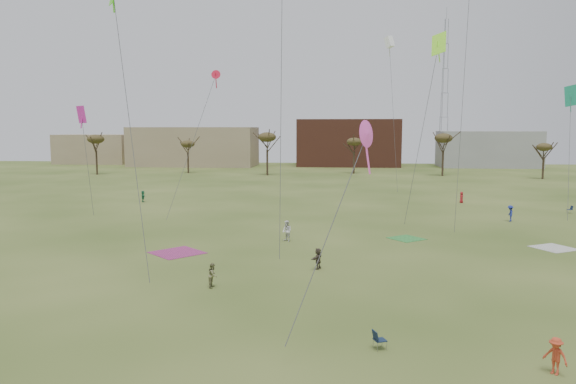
# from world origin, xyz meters

# --- Properties ---
(ground) EXTENTS (260.00, 260.00, 0.00)m
(ground) POSITION_xyz_m (0.00, 0.00, 0.00)
(ground) COLOR #324A17
(ground) RESTS_ON ground
(spectator_fore_b) EXTENTS (0.60, 0.76, 1.51)m
(spectator_fore_b) POSITION_xyz_m (-4.25, 8.17, 0.76)
(spectator_fore_b) COLOR olive
(spectator_fore_b) RESTS_ON ground
(spectator_fore_c) EXTENTS (0.94, 1.43, 1.48)m
(spectator_fore_c) POSITION_xyz_m (1.97, 13.16, 0.74)
(spectator_fore_c) COLOR #4C4136
(spectator_fore_c) RESTS_ON ground
(flyer_mid_b) EXTENTS (1.08, 1.09, 1.51)m
(flyer_mid_b) POSITION_xyz_m (12.08, -2.16, 0.76)
(flyer_mid_b) COLOR #BA3D23
(flyer_mid_b) RESTS_ON ground
(spectator_mid_e) EXTENTS (1.10, 1.11, 1.81)m
(spectator_mid_e) POSITION_xyz_m (-1.12, 22.20, 0.90)
(spectator_mid_e) COLOR silver
(spectator_mid_e) RESTS_ON ground
(flyer_far_a) EXTENTS (0.98, 1.45, 1.50)m
(flyer_far_a) POSITION_xyz_m (-22.72, 45.46, 0.75)
(flyer_far_a) COLOR #27764F
(flyer_far_a) RESTS_ON ground
(flyer_far_b) EXTENTS (0.68, 0.83, 1.46)m
(flyer_far_b) POSITION_xyz_m (19.14, 48.76, 0.73)
(flyer_far_b) COLOR #A91C23
(flyer_far_b) RESTS_ON ground
(flyer_far_c) EXTENTS (0.76, 1.17, 1.70)m
(flyer_far_c) POSITION_xyz_m (21.16, 34.67, 0.85)
(flyer_far_c) COLOR navy
(flyer_far_c) RESTS_ON ground
(blanket_cream) EXTENTS (3.94, 3.94, 0.03)m
(blanket_cream) POSITION_xyz_m (20.83, 21.67, 0.00)
(blanket_cream) COLOR beige
(blanket_cream) RESTS_ON ground
(blanket_plum) EXTENTS (4.91, 4.91, 0.03)m
(blanket_plum) POSITION_xyz_m (-9.25, 16.98, 0.00)
(blanket_plum) COLOR #962E6A
(blanket_plum) RESTS_ON ground
(blanket_olive) EXTENTS (3.61, 3.61, 0.03)m
(blanket_olive) POSITION_xyz_m (9.30, 24.37, 0.00)
(blanket_olive) COLOR #338D39
(blanket_olive) RESTS_ON ground
(camp_chair_center) EXTENTS (0.70, 0.67, 0.87)m
(camp_chair_center) POSITION_xyz_m (5.31, -0.36, 0.26)
(camp_chair_center) COLOR #142238
(camp_chair_center) RESTS_ON ground
(camp_chair_right) EXTENTS (0.60, 0.55, 0.87)m
(camp_chair_right) POSITION_xyz_m (29.69, 41.09, 0.26)
(camp_chair_right) COLOR #15203A
(camp_chair_right) RESTS_ON ground
(kites_aloft) EXTENTS (51.82, 59.17, 26.59)m
(kites_aloft) POSITION_xyz_m (5.18, 29.05, 19.40)
(kites_aloft) COLOR red
(kites_aloft) RESTS_ON ground
(tree_line) EXTENTS (117.44, 49.32, 8.91)m
(tree_line) POSITION_xyz_m (-2.85, 79.12, 7.09)
(tree_line) COLOR #3A2B1E
(tree_line) RESTS_ON ground
(building_tan) EXTENTS (32.00, 14.00, 10.00)m
(building_tan) POSITION_xyz_m (-35.00, 115.00, 5.00)
(building_tan) COLOR #937F60
(building_tan) RESTS_ON ground
(building_brick) EXTENTS (26.00, 16.00, 12.00)m
(building_brick) POSITION_xyz_m (5.00, 120.00, 6.00)
(building_brick) COLOR brown
(building_brick) RESTS_ON ground
(building_grey) EXTENTS (24.00, 12.00, 9.00)m
(building_grey) POSITION_xyz_m (40.00, 118.00, 4.50)
(building_grey) COLOR gray
(building_grey) RESTS_ON ground
(building_tan_west) EXTENTS (20.00, 12.00, 8.00)m
(building_tan_west) POSITION_xyz_m (-65.00, 122.00, 4.00)
(building_tan_west) COLOR #937F60
(building_tan_west) RESTS_ON ground
(radio_tower) EXTENTS (1.51, 1.72, 41.00)m
(radio_tower) POSITION_xyz_m (30.00, 125.00, 19.21)
(radio_tower) COLOR #9EA3A8
(radio_tower) RESTS_ON ground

